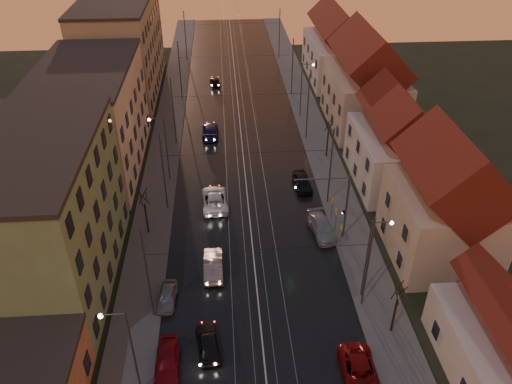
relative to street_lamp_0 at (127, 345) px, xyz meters
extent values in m
cube|color=black|center=(9.10, 38.00, -4.87)|extent=(16.00, 120.00, 0.04)
cube|color=#4C4C4C|center=(-0.90, 38.00, -4.81)|extent=(4.00, 120.00, 0.15)
cube|color=#4C4C4C|center=(19.10, 38.00, -4.81)|extent=(4.00, 120.00, 0.15)
cube|color=gray|center=(6.90, 38.00, -4.83)|extent=(0.06, 120.00, 0.03)
cube|color=gray|center=(8.33, 38.00, -4.83)|extent=(0.06, 120.00, 0.03)
cube|color=gray|center=(9.87, 38.00, -4.83)|extent=(0.06, 120.00, 0.03)
cube|color=gray|center=(11.30, 38.00, -4.83)|extent=(0.06, 120.00, 0.03)
cube|color=#668554|center=(-8.40, 12.00, 1.61)|extent=(10.00, 18.00, 13.00)
cube|color=#C1B795|center=(-8.40, 32.00, 1.11)|extent=(10.00, 20.00, 12.00)
cube|color=tan|center=(-8.40, 56.00, 2.11)|extent=(10.00, 24.00, 14.00)
cube|color=silver|center=(26.10, 0.00, -2.89)|extent=(8.00, 10.00, 4.00)
cube|color=beige|center=(26.10, 13.00, -1.39)|extent=(8.50, 10.00, 7.00)
pyramid|color=#581B14|center=(26.10, 13.00, 4.01)|extent=(8.67, 10.20, 3.80)
cube|color=silver|center=(26.10, 26.00, -1.89)|extent=(9.00, 12.00, 6.00)
pyramid|color=#581B14|center=(26.10, 26.00, 2.71)|extent=(9.18, 12.24, 3.20)
cube|color=beige|center=(26.10, 41.00, -1.14)|extent=(9.00, 14.00, 7.50)
pyramid|color=#581B14|center=(26.10, 41.00, 4.61)|extent=(9.18, 14.28, 4.00)
cube|color=silver|center=(26.10, 59.00, -1.64)|extent=(9.00, 16.00, 6.50)
pyramid|color=#581B14|center=(26.10, 59.00, 3.36)|extent=(9.18, 16.32, 3.50)
cylinder|color=#595B60|center=(0.50, 7.00, -0.39)|extent=(0.16, 0.16, 9.00)
cylinder|color=#595B60|center=(17.70, 7.00, -0.39)|extent=(0.16, 0.16, 9.00)
cylinder|color=#595B60|center=(0.50, 22.00, -0.39)|extent=(0.16, 0.16, 9.00)
cylinder|color=#595B60|center=(17.70, 22.00, -0.39)|extent=(0.16, 0.16, 9.00)
cylinder|color=#595B60|center=(0.50, 37.00, -0.39)|extent=(0.16, 0.16, 9.00)
cylinder|color=#595B60|center=(17.70, 37.00, -0.39)|extent=(0.16, 0.16, 9.00)
cylinder|color=#595B60|center=(0.50, 52.00, -0.39)|extent=(0.16, 0.16, 9.00)
cylinder|color=#595B60|center=(17.70, 52.00, -0.39)|extent=(0.16, 0.16, 9.00)
cylinder|color=#595B60|center=(0.50, 70.00, -0.39)|extent=(0.16, 0.16, 9.00)
cylinder|color=#595B60|center=(17.70, 70.00, -0.39)|extent=(0.16, 0.16, 9.00)
cylinder|color=#595B60|center=(0.30, 0.00, -0.89)|extent=(0.14, 0.14, 8.00)
cylinder|color=#595B60|center=(-0.50, 0.00, 2.91)|extent=(1.60, 0.10, 0.10)
sphere|color=#FFD88C|center=(-1.22, 0.00, 2.81)|extent=(0.32, 0.32, 0.32)
cylinder|color=#595B60|center=(17.90, 8.00, -0.89)|extent=(0.14, 0.14, 8.00)
cylinder|color=#595B60|center=(18.70, 8.00, 2.91)|extent=(1.60, 0.10, 0.10)
sphere|color=#FFD88C|center=(19.42, 8.00, 2.81)|extent=(0.32, 0.32, 0.32)
cylinder|color=#595B60|center=(0.30, 28.00, -0.89)|extent=(0.14, 0.14, 8.00)
cylinder|color=#595B60|center=(-0.50, 28.00, 2.91)|extent=(1.60, 0.10, 0.10)
sphere|color=#FFD88C|center=(-1.22, 28.00, 2.81)|extent=(0.32, 0.32, 0.32)
cylinder|color=#595B60|center=(17.90, 44.00, -0.89)|extent=(0.14, 0.14, 8.00)
cylinder|color=#595B60|center=(18.70, 44.00, 2.91)|extent=(1.60, 0.10, 0.10)
sphere|color=#FFD88C|center=(19.42, 44.00, 2.81)|extent=(0.32, 0.32, 0.32)
cylinder|color=#595B60|center=(18.10, 16.00, -1.29)|extent=(0.20, 0.20, 7.20)
cylinder|color=#595B60|center=(15.50, 16.00, 2.01)|extent=(5.20, 0.14, 0.14)
imported|color=black|center=(13.10, 16.00, 1.41)|extent=(0.15, 0.18, 0.90)
sphere|color=#19FF3F|center=(13.10, 15.88, 1.26)|extent=(0.20, 0.20, 0.20)
cylinder|color=black|center=(-1.10, 18.00, -3.14)|extent=(0.18, 0.18, 3.50)
cylinder|color=black|center=(-0.86, 18.09, -0.59)|extent=(0.37, 0.92, 1.61)
cylinder|color=black|center=(-1.18, 18.23, -0.59)|extent=(0.91, 0.40, 1.61)
cylinder|color=black|center=(-1.33, 17.91, -0.59)|extent=(0.37, 0.92, 1.61)
cylinder|color=black|center=(-0.97, 17.78, -0.59)|extent=(0.84, 0.54, 1.62)
cylinder|color=black|center=(19.30, 4.00, -3.14)|extent=(0.18, 0.18, 3.50)
cylinder|color=black|center=(19.54, 4.09, -0.59)|extent=(0.37, 0.92, 1.61)
cylinder|color=black|center=(19.22, 4.23, -0.59)|extent=(0.91, 0.40, 1.61)
cylinder|color=black|center=(19.07, 3.91, -0.59)|extent=(0.37, 0.92, 1.61)
cylinder|color=black|center=(19.43, 3.78, -0.59)|extent=(0.84, 0.54, 1.62)
cylinder|color=black|center=(19.50, 32.00, -3.14)|extent=(0.18, 0.18, 3.50)
cylinder|color=black|center=(19.74, 32.09, -0.59)|extent=(0.37, 0.92, 1.61)
cylinder|color=black|center=(19.42, 32.23, -0.59)|extent=(0.91, 0.40, 1.61)
cylinder|color=black|center=(19.27, 31.91, -0.59)|extent=(0.37, 0.92, 1.61)
cylinder|color=black|center=(19.63, 31.78, -0.59)|extent=(0.84, 0.54, 1.62)
imported|color=black|center=(4.96, 3.35, -4.20)|extent=(2.17, 4.22, 1.38)
imported|color=gray|center=(5.37, 11.93, -4.10)|extent=(1.70, 4.76, 1.56)
imported|color=white|center=(5.51, 22.34, -4.10)|extent=(2.96, 5.81, 1.57)
imported|color=#171A47|center=(4.97, 38.84, -4.13)|extent=(2.15, 5.22, 1.51)
imported|color=black|center=(5.69, 57.15, -4.27)|extent=(1.91, 3.78, 1.24)
imported|color=maroon|center=(2.03, 1.86, -4.27)|extent=(1.77, 4.25, 1.23)
imported|color=gray|center=(1.50, 8.47, -4.26)|extent=(1.74, 3.77, 1.25)
imported|color=maroon|center=(15.72, -0.20, -4.16)|extent=(2.53, 5.28, 1.45)
imported|color=#A9A9AF|center=(16.13, 16.74, -4.17)|extent=(2.63, 5.15, 1.43)
imported|color=black|center=(15.44, 25.19, -4.14)|extent=(2.02, 4.48, 1.49)
camera|label=1|loc=(6.78, -21.86, 26.05)|focal=35.00mm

